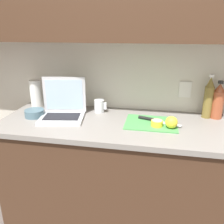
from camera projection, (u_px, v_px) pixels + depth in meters
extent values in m
cube|color=silver|center=(163.00, 58.00, 1.77)|extent=(5.20, 0.06, 2.60)
cube|color=white|center=(70.00, 84.00, 1.95)|extent=(0.09, 0.01, 0.12)
cube|color=white|center=(185.00, 89.00, 1.78)|extent=(0.09, 0.01, 0.12)
cube|color=#472D1E|center=(155.00, 184.00, 1.74)|extent=(2.17, 0.60, 0.86)
cube|color=gray|center=(159.00, 128.00, 1.59)|extent=(2.24, 0.63, 0.03)
cube|color=silver|center=(62.00, 118.00, 1.70)|extent=(0.35, 0.32, 0.02)
cube|color=black|center=(62.00, 116.00, 1.69)|extent=(0.27, 0.20, 0.00)
cube|color=silver|center=(64.00, 95.00, 1.77)|extent=(0.31, 0.06, 0.27)
cube|color=silver|center=(64.00, 95.00, 1.77)|extent=(0.27, 0.05, 0.22)
cube|color=#4C9E51|center=(151.00, 123.00, 1.62)|extent=(0.35, 0.28, 0.01)
cube|color=silver|center=(167.00, 123.00, 1.60)|extent=(0.20, 0.09, 0.00)
cylinder|color=black|center=(146.00, 118.00, 1.66)|extent=(0.11, 0.05, 0.02)
cylinder|color=yellow|center=(157.00, 123.00, 1.55)|extent=(0.08, 0.08, 0.04)
cylinder|color=#F4EAA3|center=(157.00, 120.00, 1.55)|extent=(0.07, 0.07, 0.00)
sphere|color=yellow|center=(171.00, 122.00, 1.52)|extent=(0.08, 0.08, 0.08)
cylinder|color=#A34C2D|center=(217.00, 105.00, 1.69)|extent=(0.08, 0.08, 0.20)
cone|color=#A34C2D|center=(220.00, 88.00, 1.65)|extent=(0.07, 0.07, 0.06)
cylinder|color=black|center=(221.00, 82.00, 1.63)|extent=(0.04, 0.04, 0.02)
cylinder|color=olive|center=(208.00, 102.00, 1.70)|extent=(0.07, 0.07, 0.23)
cone|color=olive|center=(211.00, 82.00, 1.65)|extent=(0.06, 0.06, 0.07)
cylinder|color=white|center=(212.00, 76.00, 1.63)|extent=(0.03, 0.03, 0.02)
cylinder|color=silver|center=(99.00, 106.00, 1.82)|extent=(0.08, 0.08, 0.10)
cube|color=silver|center=(105.00, 106.00, 1.81)|extent=(0.02, 0.01, 0.05)
cylinder|color=slate|center=(34.00, 113.00, 1.74)|extent=(0.14, 0.14, 0.05)
cylinder|color=white|center=(37.00, 94.00, 1.93)|extent=(0.10, 0.10, 0.22)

